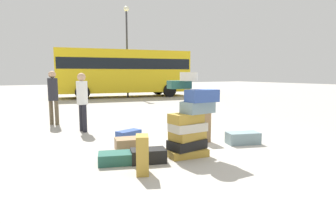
{
  "coord_description": "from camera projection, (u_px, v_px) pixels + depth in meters",
  "views": [
    {
      "loc": [
        -3.49,
        -4.71,
        1.59
      ],
      "look_at": [
        -0.42,
        0.51,
        0.78
      ],
      "focal_mm": 30.74,
      "sensor_mm": 36.0,
      "label": 1
    }
  ],
  "objects": [
    {
      "name": "suitcase_navy_left_side",
      "position": [
        129.0,
        136.0,
        6.81
      ],
      "size": [
        0.64,
        0.45,
        0.26
      ],
      "primitive_type": "cube",
      "rotation": [
        0.0,
        0.0,
        0.31
      ],
      "color": "#334F99",
      "rests_on": "ground"
    },
    {
      "name": "person_bearded_onlooker",
      "position": [
        82.0,
        97.0,
        7.86
      ],
      "size": [
        0.3,
        0.34,
        1.61
      ],
      "rotation": [
        0.0,
        0.0,
        -1.42
      ],
      "color": "black",
      "rests_on": "ground"
    },
    {
      "name": "person_tourist_with_camera",
      "position": [
        53.0,
        93.0,
        8.92
      ],
      "size": [
        0.3,
        0.3,
        1.68
      ],
      "rotation": [
        0.0,
        0.0,
        -0.92
      ],
      "color": "brown",
      "rests_on": "ground"
    },
    {
      "name": "suitcase_brown_white_trunk",
      "position": [
        203.0,
        126.0,
        6.78
      ],
      "size": [
        0.35,
        0.38,
        0.74
      ],
      "primitive_type": "cube",
      "rotation": [
        0.0,
        0.0,
        -0.23
      ],
      "color": "olive",
      "rests_on": "ground"
    },
    {
      "name": "ground_plane",
      "position": [
        198.0,
        151.0,
        5.99
      ],
      "size": [
        80.0,
        80.0,
        0.0
      ],
      "primitive_type": "plane",
      "color": "#ADA89E"
    },
    {
      "name": "suitcase_tan_foreground_far",
      "position": [
        142.0,
        155.0,
        4.57
      ],
      "size": [
        0.32,
        0.38,
        0.63
      ],
      "primitive_type": "cube",
      "rotation": [
        0.0,
        0.0,
        -0.43
      ],
      "color": "#B28C33",
      "rests_on": "ground"
    },
    {
      "name": "parked_bus",
      "position": [
        124.0,
        70.0,
        19.76
      ],
      "size": [
        9.18,
        4.03,
        3.15
      ],
      "rotation": [
        0.0,
        0.0,
        -0.18
      ],
      "color": "yellow",
      "rests_on": "ground"
    },
    {
      "name": "lamp_post",
      "position": [
        127.0,
        38.0,
        19.25
      ],
      "size": [
        0.36,
        0.36,
        6.03
      ],
      "color": "#333338",
      "rests_on": "ground"
    },
    {
      "name": "suitcase_teal_right_side",
      "position": [
        116.0,
        158.0,
        5.12
      ],
      "size": [
        0.7,
        0.58,
        0.2
      ],
      "primitive_type": "cube",
      "rotation": [
        0.0,
        0.0,
        -0.33
      ],
      "color": "#26594C",
      "rests_on": "ground"
    },
    {
      "name": "suitcase_tower",
      "position": [
        190.0,
        122.0,
        5.49
      ],
      "size": [
        0.88,
        0.81,
        1.62
      ],
      "color": "#B28C33",
      "rests_on": "ground"
    },
    {
      "name": "suitcase_black_foreground_near",
      "position": [
        148.0,
        156.0,
        5.19
      ],
      "size": [
        0.7,
        0.53,
        0.25
      ],
      "primitive_type": "cube",
      "rotation": [
        0.0,
        0.0,
        -0.3
      ],
      "color": "black",
      "rests_on": "ground"
    },
    {
      "name": "suitcase_brown_behind_tower",
      "position": [
        130.0,
        144.0,
        6.08
      ],
      "size": [
        0.7,
        0.55,
        0.25
      ],
      "primitive_type": "cube",
      "rotation": [
        0.0,
        0.0,
        -0.23
      ],
      "color": "olive",
      "rests_on": "ground"
    },
    {
      "name": "suitcase_slate_upright_blue",
      "position": [
        243.0,
        138.0,
        6.57
      ],
      "size": [
        0.81,
        0.58,
        0.27
      ],
      "primitive_type": "cube",
      "rotation": [
        0.0,
        0.0,
        -0.32
      ],
      "color": "gray",
      "rests_on": "ground"
    }
  ]
}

